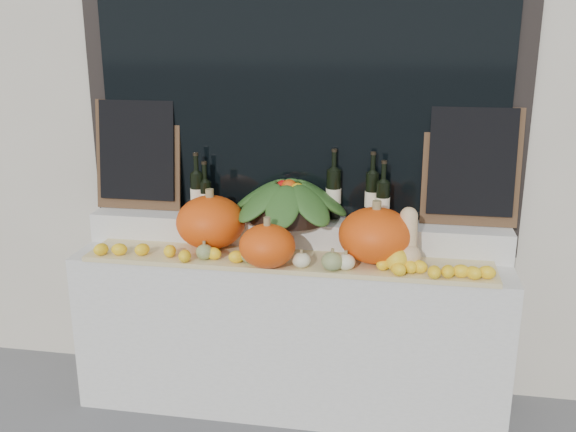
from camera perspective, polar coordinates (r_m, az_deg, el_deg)
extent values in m
cube|color=black|center=(3.50, 1.03, 14.01)|extent=(2.40, 0.04, 2.10)
cube|color=black|center=(3.47, 0.95, 13.99)|extent=(2.20, 0.02, 2.00)
cube|color=silver|center=(3.60, 0.21, -10.08)|extent=(2.30, 0.55, 0.88)
cube|color=silver|center=(3.54, 0.63, -1.46)|extent=(2.30, 0.25, 0.16)
cube|color=tan|center=(3.31, -0.15, -4.02)|extent=(2.10, 0.32, 0.02)
ellipsoid|color=#EC4F0C|center=(3.46, -6.89, -0.54)|extent=(0.48, 0.48, 0.28)
ellipsoid|color=#EC4F0C|center=(3.26, 7.80, -1.70)|extent=(0.45, 0.45, 0.28)
ellipsoid|color=#EC4F0C|center=(3.17, -1.86, -2.67)|extent=(0.36, 0.36, 0.22)
ellipsoid|color=#DBB381|center=(3.22, 10.53, -3.52)|extent=(0.14, 0.14, 0.13)
cylinder|color=#DBB381|center=(3.23, 10.63, -1.38)|extent=(0.09, 0.14, 0.18)
sphere|color=#DBB381|center=(3.24, 10.70, 0.01)|extent=(0.09, 0.09, 0.09)
ellipsoid|color=#355E1C|center=(3.14, 3.96, -4.04)|extent=(0.11, 0.11, 0.09)
cylinder|color=olive|center=(3.12, 3.98, -3.05)|extent=(0.02, 0.02, 0.02)
ellipsoid|color=#355E1C|center=(3.24, -3.43, -3.45)|extent=(0.09, 0.09, 0.08)
cylinder|color=olive|center=(3.23, -3.44, -2.56)|extent=(0.02, 0.02, 0.02)
ellipsoid|color=#EDE8BE|center=(3.18, 1.20, -3.94)|extent=(0.09, 0.09, 0.07)
cylinder|color=olive|center=(3.16, 1.20, -3.12)|extent=(0.02, 0.02, 0.02)
ellipsoid|color=yellow|center=(3.22, -2.42, -3.06)|extent=(0.13, 0.13, 0.14)
cylinder|color=olive|center=(3.19, -2.44, -1.67)|extent=(0.02, 0.02, 0.02)
ellipsoid|color=#EDE8BE|center=(3.16, 5.16, -4.08)|extent=(0.09, 0.09, 0.08)
cylinder|color=olive|center=(3.14, 5.19, -3.22)|extent=(0.02, 0.02, 0.02)
ellipsoid|color=yellow|center=(3.17, 9.61, -3.85)|extent=(0.11, 0.11, 0.12)
cylinder|color=olive|center=(3.15, 9.67, -2.67)|extent=(0.02, 0.02, 0.02)
ellipsoid|color=#355E1C|center=(3.31, -7.44, -3.18)|extent=(0.09, 0.09, 0.08)
cylinder|color=olive|center=(3.30, -7.47, -2.36)|extent=(0.02, 0.02, 0.02)
cylinder|color=black|center=(3.49, 0.11, 0.53)|extent=(0.45, 0.45, 0.10)
cylinder|color=black|center=(3.60, -8.07, 1.96)|extent=(0.07, 0.07, 0.24)
cylinder|color=black|center=(3.56, -8.17, 4.58)|extent=(0.03, 0.03, 0.10)
cylinder|color=#F1E8C9|center=(3.60, -8.06, 1.81)|extent=(0.08, 0.08, 0.08)
cylinder|color=black|center=(3.55, -8.21, 5.46)|extent=(0.03, 0.03, 0.02)
cylinder|color=black|center=(3.60, -7.36, 1.59)|extent=(0.07, 0.07, 0.19)
cylinder|color=black|center=(3.56, -7.44, 3.83)|extent=(0.03, 0.03, 0.10)
cylinder|color=#F1E8C9|center=(3.60, -7.35, 1.44)|extent=(0.08, 0.08, 0.08)
cylinder|color=black|center=(3.55, -7.47, 4.71)|extent=(0.03, 0.03, 0.02)
cylinder|color=black|center=(3.51, 4.07, 1.97)|extent=(0.08, 0.08, 0.27)
cylinder|color=black|center=(3.46, 4.13, 4.93)|extent=(0.03, 0.03, 0.10)
cylinder|color=#F1E8C9|center=(3.51, 4.06, 1.81)|extent=(0.08, 0.08, 0.08)
cylinder|color=black|center=(3.45, 4.15, 5.84)|extent=(0.03, 0.03, 0.02)
cylinder|color=black|center=(3.47, 7.46, 1.68)|extent=(0.07, 0.07, 0.27)
cylinder|color=black|center=(3.43, 7.57, 4.63)|extent=(0.03, 0.03, 0.10)
cylinder|color=#F1E8C9|center=(3.47, 7.45, 1.52)|extent=(0.08, 0.08, 0.08)
cylinder|color=black|center=(3.42, 7.61, 5.55)|extent=(0.03, 0.03, 0.02)
cylinder|color=black|center=(3.43, 8.40, 1.14)|extent=(0.07, 0.07, 0.23)
cylinder|color=black|center=(3.39, 8.51, 3.84)|extent=(0.03, 0.03, 0.10)
cylinder|color=#F1E8C9|center=(3.43, 8.39, 0.98)|extent=(0.08, 0.08, 0.08)
cylinder|color=black|center=(3.37, 8.55, 4.77)|extent=(0.03, 0.03, 0.02)
cube|color=#4C331E|center=(3.76, -13.18, 5.30)|extent=(0.50, 0.10, 0.62)
cube|color=black|center=(3.75, -13.30, 5.70)|extent=(0.44, 0.09, 0.56)
cube|color=#4C331E|center=(3.49, 15.98, 4.21)|extent=(0.50, 0.10, 0.62)
cube|color=black|center=(3.47, 16.04, 4.65)|extent=(0.44, 0.09, 0.56)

